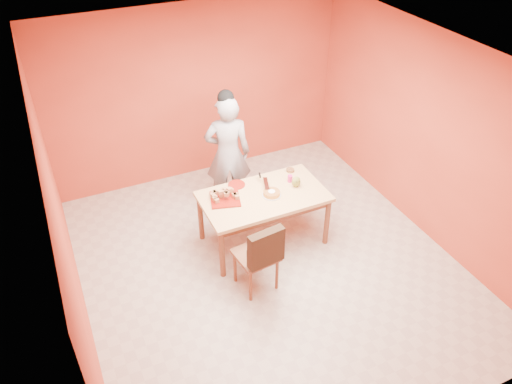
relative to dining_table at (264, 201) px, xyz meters
name	(u,v)px	position (x,y,z in m)	size (l,w,h in m)	color
floor	(269,265)	(-0.14, -0.48, -0.67)	(5.00, 5.00, 0.00)	beige
ceiling	(273,63)	(-0.14, -0.48, 2.03)	(5.00, 5.00, 0.00)	white
wall_back	(198,93)	(-0.14, 2.02, 0.68)	(4.50, 4.50, 0.00)	#C7472E
wall_left	(63,233)	(-2.39, -0.48, 0.68)	(5.00, 5.00, 0.00)	#C7472E
wall_right	(429,137)	(2.11, -0.48, 0.68)	(5.00, 5.00, 0.00)	#C7472E
dining_table	(264,201)	(0.00, 0.00, 0.00)	(1.60, 0.90, 0.76)	tan
dining_chair	(257,254)	(-0.43, -0.73, -0.15)	(0.51, 0.58, 1.00)	brown
pastry_pile	(225,195)	(-0.48, 0.11, 0.17)	(0.33, 0.33, 0.11)	tan
person	(228,154)	(-0.11, 0.94, 0.21)	(0.64, 0.42, 1.76)	#99999C
pastry_platter	(225,199)	(-0.48, 0.11, 0.10)	(0.36, 0.36, 0.02)	maroon
red_dinner_plate	(237,185)	(-0.23, 0.35, 0.10)	(0.23, 0.23, 0.01)	maroon
white_cake_plate	(272,195)	(0.09, -0.05, 0.10)	(0.25, 0.25, 0.01)	silver
sponge_cake	(272,193)	(0.09, -0.05, 0.13)	(0.22, 0.22, 0.05)	orange
cake_server	(266,184)	(0.10, 0.13, 0.16)	(0.05, 0.28, 0.01)	silver
egg_ornament	(296,182)	(0.47, 0.00, 0.17)	(0.12, 0.09, 0.15)	olive
magenta_glass	(290,179)	(0.45, 0.13, 0.14)	(0.07, 0.07, 0.09)	#CD1E6E
checker_tin	(290,170)	(0.57, 0.35, 0.11)	(0.11, 0.11, 0.03)	#37230F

